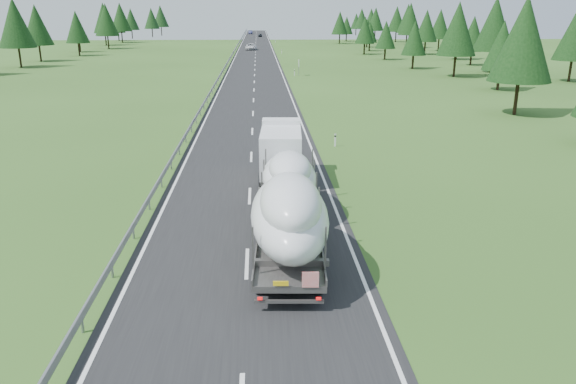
{
  "coord_description": "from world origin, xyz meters",
  "views": [
    {
      "loc": [
        0.6,
        -12.47,
        10.09
      ],
      "look_at": [
        1.91,
        12.66,
        1.94
      ],
      "focal_mm": 35.0,
      "sensor_mm": 36.0,
      "label": 1
    }
  ],
  "objects_px": {
    "highway_sign": "(299,64)",
    "distant_van": "(251,47)",
    "boat_truck": "(288,187)",
    "distant_car_dark": "(260,35)",
    "distant_car_blue": "(250,32)"
  },
  "relations": [
    {
      "from": "highway_sign",
      "to": "distant_car_dark",
      "type": "relative_size",
      "value": 0.68
    },
    {
      "from": "highway_sign",
      "to": "distant_car_blue",
      "type": "xyz_separation_m",
      "value": [
        -9.82,
        173.39,
        -1.03
      ]
    },
    {
      "from": "highway_sign",
      "to": "distant_car_dark",
      "type": "bearing_deg",
      "value": 92.21
    },
    {
      "from": "highway_sign",
      "to": "distant_van",
      "type": "distance_m",
      "value": 64.33
    },
    {
      "from": "boat_truck",
      "to": "distant_car_blue",
      "type": "height_order",
      "value": "boat_truck"
    },
    {
      "from": "highway_sign",
      "to": "distant_car_blue",
      "type": "height_order",
      "value": "highway_sign"
    },
    {
      "from": "distant_van",
      "to": "distant_car_dark",
      "type": "bearing_deg",
      "value": 89.93
    },
    {
      "from": "boat_truck",
      "to": "distant_car_dark",
      "type": "height_order",
      "value": "boat_truck"
    },
    {
      "from": "distant_car_blue",
      "to": "boat_truck",
      "type": "bearing_deg",
      "value": -94.42
    },
    {
      "from": "distant_van",
      "to": "highway_sign",
      "type": "bearing_deg",
      "value": -80.45
    },
    {
      "from": "boat_truck",
      "to": "distant_van",
      "type": "height_order",
      "value": "boat_truck"
    },
    {
      "from": "highway_sign",
      "to": "distant_van",
      "type": "relative_size",
      "value": 0.44
    },
    {
      "from": "distant_car_dark",
      "to": "highway_sign",
      "type": "bearing_deg",
      "value": -85.29
    },
    {
      "from": "boat_truck",
      "to": "distant_car_dark",
      "type": "bearing_deg",
      "value": 90.07
    },
    {
      "from": "distant_car_dark",
      "to": "distant_car_blue",
      "type": "height_order",
      "value": "distant_car_blue"
    }
  ]
}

